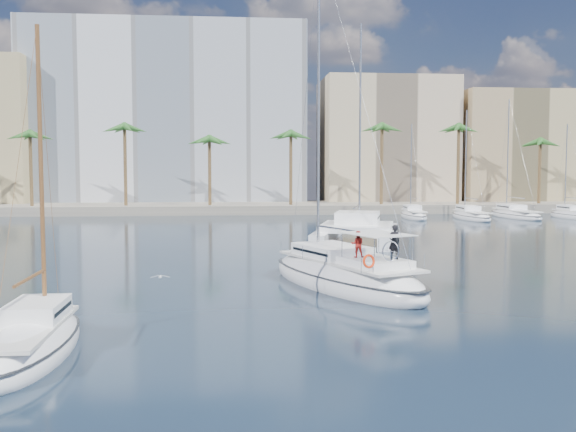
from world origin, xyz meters
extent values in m
plane|color=black|center=(0.00, 0.00, 0.00)|extent=(160.00, 160.00, 0.00)
cube|color=gray|center=(0.00, 61.00, 0.60)|extent=(120.00, 14.00, 1.20)
cube|color=silver|center=(-12.00, 73.00, 14.00)|extent=(42.00, 16.00, 28.00)
cube|color=tan|center=(22.00, 70.00, 10.00)|extent=(20.00, 14.00, 20.00)
cube|color=tan|center=(42.00, 68.00, 9.00)|extent=(18.00, 12.00, 18.00)
cylinder|color=brown|center=(0.00, 57.00, 5.25)|extent=(0.44, 0.44, 10.50)
sphere|color=#285C22|center=(0.00, 57.00, 10.50)|extent=(3.60, 3.60, 3.60)
cylinder|color=brown|center=(34.00, 57.00, 5.25)|extent=(0.44, 0.44, 10.50)
sphere|color=#285C22|center=(34.00, 57.00, 10.50)|extent=(3.60, 3.60, 3.60)
ellipsoid|color=white|center=(3.28, 2.37, 0.39)|extent=(8.55, 13.23, 2.63)
ellipsoid|color=black|center=(3.28, 2.37, 0.76)|extent=(8.64, 13.35, 0.18)
cube|color=silver|center=(3.37, 2.14, 1.38)|extent=(6.27, 9.86, 0.12)
cube|color=white|center=(2.82, 3.49, 1.74)|extent=(4.08, 4.86, 0.60)
cube|color=black|center=(2.82, 3.49, 1.76)|extent=(3.92, 4.41, 0.14)
cylinder|color=#B7BABF|center=(2.26, 4.84, 9.73)|extent=(0.15, 0.15, 16.58)
cylinder|color=#B7BABF|center=(3.23, 2.48, 2.94)|extent=(2.05, 4.76, 0.11)
cube|color=white|center=(4.30, -0.11, 1.62)|extent=(3.43, 3.84, 0.36)
cube|color=silver|center=(4.35, -0.22, 2.99)|extent=(3.43, 3.84, 0.04)
torus|color=silver|center=(4.77, -1.23, 2.29)|extent=(0.90, 0.42, 0.96)
torus|color=red|center=(3.52, -2.27, 1.99)|extent=(0.66, 0.42, 0.64)
imported|color=black|center=(5.11, -0.55, 2.63)|extent=(0.68, 0.54, 1.65)
imported|color=#A21E19|center=(3.54, 0.35, 2.44)|extent=(0.68, 0.56, 1.28)
ellipsoid|color=white|center=(-8.99, -8.79, 0.28)|extent=(2.58, 8.01, 1.88)
ellipsoid|color=black|center=(-8.99, -8.79, 0.54)|extent=(2.60, 8.08, 0.18)
cube|color=silver|center=(-8.99, -8.95, 0.99)|extent=(1.84, 6.00, 0.12)
cube|color=white|center=(-9.00, -8.03, 1.35)|extent=(1.71, 2.62, 0.60)
cube|color=black|center=(-9.00, -8.03, 1.37)|extent=(1.73, 2.32, 0.14)
cylinder|color=brown|center=(-9.01, -7.10, 5.98)|extent=(0.15, 0.15, 9.87)
cylinder|color=brown|center=(-9.00, -8.72, 2.55)|extent=(0.14, 3.23, 0.11)
cube|color=white|center=(5.59, 23.23, 0.55)|extent=(4.64, 12.42, 1.10)
cube|color=white|center=(10.48, 21.82, 0.55)|extent=(4.64, 12.42, 1.10)
cube|color=white|center=(7.86, 21.92, 1.30)|extent=(7.39, 8.23, 0.50)
cube|color=white|center=(8.04, 22.52, 2.00)|extent=(4.37, 4.59, 1.00)
cube|color=black|center=(8.04, 22.52, 2.05)|extent=(4.25, 4.11, 0.18)
cylinder|color=#B7BABF|center=(8.56, 24.34, 9.89)|extent=(0.18, 0.18, 16.78)
ellipsoid|color=silver|center=(-5.90, 0.99, 0.89)|extent=(0.19, 0.36, 0.17)
sphere|color=silver|center=(-5.90, 1.16, 0.91)|extent=(0.09, 0.09, 0.09)
cube|color=gray|center=(-6.16, 0.99, 0.92)|extent=(0.41, 0.15, 0.10)
cube|color=gray|center=(-5.64, 0.99, 0.92)|extent=(0.41, 0.15, 0.10)
camera|label=1|loc=(-2.58, -29.81, 6.05)|focal=40.00mm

